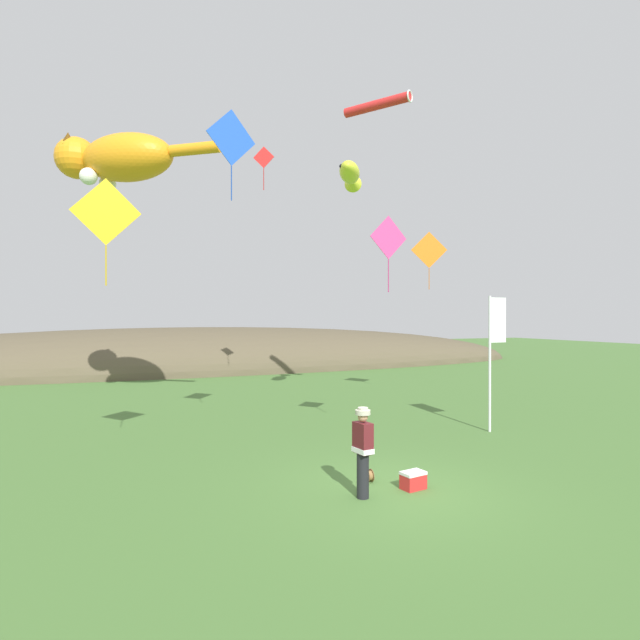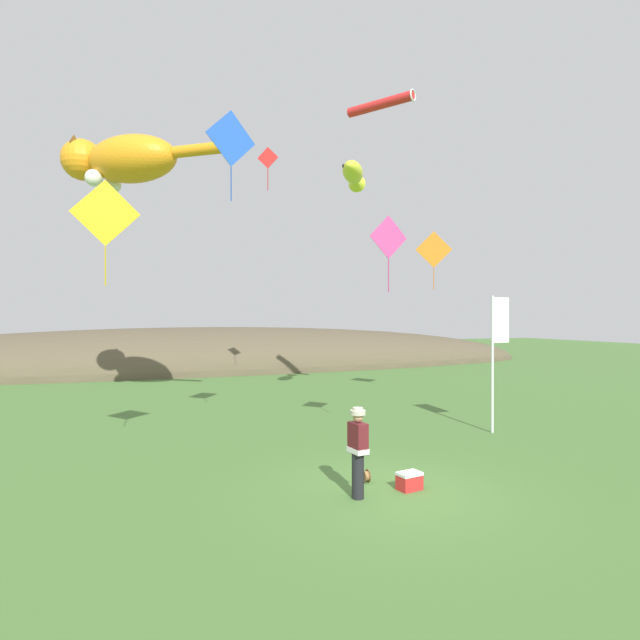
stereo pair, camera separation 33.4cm
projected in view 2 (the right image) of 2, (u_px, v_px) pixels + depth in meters
name	position (u px, v px, depth m)	size (l,w,h in m)	color
ground_plane	(390.00, 492.00, 10.07)	(120.00, 120.00, 0.00)	#477033
distant_hill_ridge	(207.00, 368.00, 34.70)	(52.50, 10.94, 5.76)	brown
festival_attendant	(358.00, 450.00, 9.73)	(0.32, 0.45, 1.77)	black
kite_spool	(366.00, 476.00, 10.68)	(0.12, 0.27, 0.27)	olive
picnic_cooler	(409.00, 481.00, 10.22)	(0.54, 0.41, 0.36)	red
festival_banner_pole	(496.00, 343.00, 15.35)	(0.66, 0.08, 4.21)	silver
kite_giant_cat	(121.00, 161.00, 18.05)	(5.49, 4.39, 1.98)	orange
kite_fish_windsock	(354.00, 174.00, 18.87)	(1.93, 2.60, 0.80)	yellow
kite_tube_streamer	(381.00, 104.00, 18.41)	(1.83, 2.44, 0.44)	red
kite_diamond_pink	(389.00, 238.00, 13.57)	(1.19, 0.12, 2.09)	#E53F8C
kite_diamond_red	(268.00, 158.00, 20.54)	(0.77, 0.48, 1.79)	red
kite_diamond_blue	(231.00, 139.00, 13.00)	(1.40, 0.50, 2.37)	blue
kite_diamond_gold	(105.00, 214.00, 11.24)	(1.50, 0.09, 2.40)	yellow
kite_diamond_orange	(434.00, 250.00, 20.84)	(1.43, 0.58, 2.43)	orange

